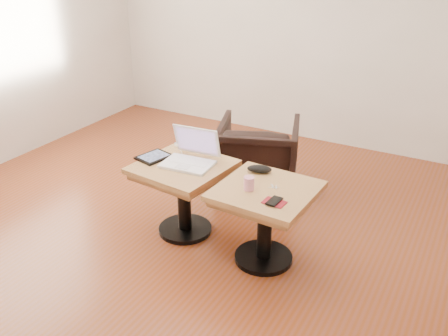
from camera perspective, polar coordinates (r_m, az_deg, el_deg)
The scene contains 11 objects.
room_shell at distance 3.33m, azimuth -5.18°, elevation 12.85°, with size 4.52×4.52×2.71m.
side_table_left at distance 3.64m, azimuth -4.67°, elevation -1.58°, with size 0.68×0.68×0.56m.
side_table_right at distance 3.32m, azimuth 4.76°, elevation -4.46°, with size 0.64×0.64×0.56m.
laptop at distance 3.58m, azimuth -3.85°, elevation 1.32°, with size 0.38×0.34×0.25m.
tablet at distance 3.71m, azimuth -8.02°, elevation 1.27°, with size 0.24×0.27×0.02m.
charging_adapter at distance 3.90m, azimuth -5.24°, elevation 2.72°, with size 0.04×0.04×0.03m, color white.
glasses_case at distance 3.45m, azimuth 4.07°, elevation -0.11°, with size 0.17×0.07×0.05m, color black.
striped_cup at distance 3.21m, azimuth 2.87°, elevation -1.75°, with size 0.07×0.07×0.09m, color #D73270.
earbuds_tangle at distance 3.27m, azimuth 5.75°, elevation -2.13°, with size 0.07×0.04×0.01m.
phone_on_sleeve at distance 3.09m, azimuth 5.77°, elevation -3.86°, with size 0.14×0.13×0.02m.
armchair at distance 4.34m, azimuth 3.92°, elevation 1.49°, with size 0.67×0.68×0.62m, color black.
Camera 1 is at (1.83, -2.69, 2.07)m, focal length 40.00 mm.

